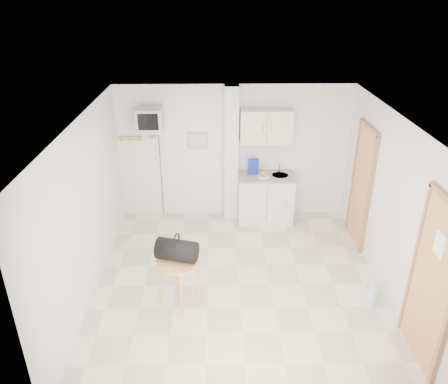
{
  "coord_description": "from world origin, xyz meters",
  "views": [
    {
      "loc": [
        -0.32,
        -5.24,
        4.06
      ],
      "look_at": [
        -0.21,
        0.6,
        1.25
      ],
      "focal_mm": 35.0,
      "sensor_mm": 36.0,
      "label": 1
    }
  ],
  "objects_px": {
    "crt_television": "(150,120)",
    "water_bottle": "(372,297)",
    "duffel_bag": "(177,250)",
    "round_table": "(178,267)"
  },
  "relations": [
    {
      "from": "duffel_bag",
      "to": "round_table",
      "type": "bearing_deg",
      "value": -46.72
    },
    {
      "from": "round_table",
      "to": "water_bottle",
      "type": "distance_m",
      "value": 2.69
    },
    {
      "from": "crt_television",
      "to": "water_bottle",
      "type": "distance_m",
      "value": 4.48
    },
    {
      "from": "crt_television",
      "to": "water_bottle",
      "type": "xyz_separation_m",
      "value": [
        3.26,
        -2.52,
        -1.77
      ]
    },
    {
      "from": "round_table",
      "to": "water_bottle",
      "type": "relative_size",
      "value": 1.96
    },
    {
      "from": "crt_television",
      "to": "water_bottle",
      "type": "height_order",
      "value": "crt_television"
    },
    {
      "from": "duffel_bag",
      "to": "water_bottle",
      "type": "relative_size",
      "value": 1.64
    },
    {
      "from": "crt_television",
      "to": "round_table",
      "type": "distance_m",
      "value": 2.81
    },
    {
      "from": "crt_television",
      "to": "round_table",
      "type": "bearing_deg",
      "value": -75.82
    },
    {
      "from": "crt_television",
      "to": "duffel_bag",
      "type": "bearing_deg",
      "value": -75.97
    }
  ]
}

